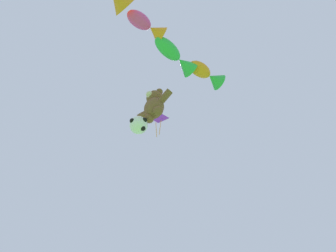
# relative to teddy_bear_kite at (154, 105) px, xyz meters

# --- Properties ---
(teddy_bear_kite) EXTENTS (2.36, 1.04, 2.39)m
(teddy_bear_kite) POSITION_rel_teddy_bear_kite_xyz_m (0.00, 0.00, 0.00)
(teddy_bear_kite) COLOR brown
(soccer_ball_kite) EXTENTS (0.96, 0.96, 0.89)m
(soccer_ball_kite) POSITION_rel_teddy_bear_kite_xyz_m (-0.76, -0.20, -1.27)
(soccer_ball_kite) COLOR white
(fish_kite_tangerine) EXTENTS (1.16, 1.97, 0.87)m
(fish_kite_tangerine) POSITION_rel_teddy_bear_kite_xyz_m (2.91, 0.77, 0.46)
(fish_kite_tangerine) COLOR orange
(fish_kite_emerald) EXTENTS (0.93, 2.31, 0.88)m
(fish_kite_emerald) POSITION_rel_teddy_bear_kite_xyz_m (2.44, -0.95, 0.36)
(fish_kite_emerald) COLOR green
(fish_kite_magenta) EXTENTS (1.13, 1.92, 0.85)m
(fish_kite_magenta) POSITION_rel_teddy_bear_kite_xyz_m (2.42, -2.82, 0.62)
(fish_kite_magenta) COLOR #E53F9E
(diamond_kite) EXTENTS (0.94, 1.02, 2.73)m
(diamond_kite) POSITION_rel_teddy_bear_kite_xyz_m (-1.48, 1.70, 2.23)
(diamond_kite) COLOR purple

